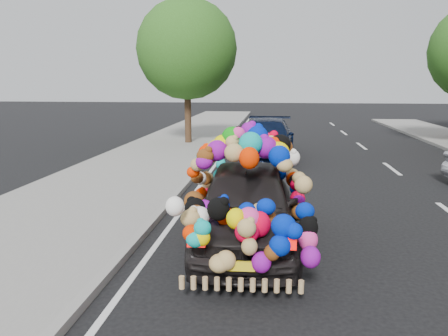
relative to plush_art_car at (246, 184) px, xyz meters
name	(u,v)px	position (x,y,z in m)	size (l,w,h in m)	color
ground	(277,210)	(0.52, 2.00, -1.02)	(100.00, 100.00, 0.00)	black
sidewalk	(83,201)	(-3.78, 2.00, -0.96)	(4.00, 60.00, 0.12)	gray
kerb	(168,204)	(-1.83, 2.00, -0.96)	(0.15, 60.00, 0.13)	gray
tree_near_sidewalk	(187,49)	(-3.28, 11.50, 3.00)	(4.20, 4.20, 6.13)	#332114
plush_art_car	(246,184)	(0.00, 0.00, 0.00)	(2.12, 4.27, 2.01)	black
navy_sedan	(266,139)	(0.14, 8.43, -0.33)	(1.94, 4.78, 1.39)	black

